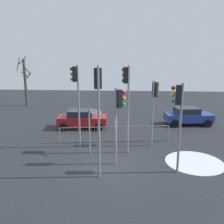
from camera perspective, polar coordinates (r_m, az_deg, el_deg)
name	(u,v)px	position (r m, az deg, el deg)	size (l,w,h in m)	color
ground_plane	(111,165)	(12.38, -0.15, -12.95)	(60.00, 60.00, 0.00)	#26282D
traffic_light_rear_left	(76,88)	(14.13, -8.78, 5.83)	(0.55, 0.37, 5.08)	slate
traffic_light_foreground_right	(155,99)	(14.50, 10.43, 3.27)	(0.46, 0.48, 4.14)	slate
traffic_light_mid_left	(98,98)	(10.23, -3.44, 3.56)	(0.37, 0.56, 5.12)	slate
traffic_light_foreground_left	(119,109)	(11.65, 1.66, 0.73)	(0.54, 0.39, 4.02)	slate
traffic_light_rear_right	(127,90)	(13.14, 3.62, 5.41)	(0.47, 0.46, 5.07)	slate
traffic_light_mid_right	(178,108)	(11.12, 15.90, 0.95)	(0.55, 0.37, 4.35)	slate
direction_sign_post	(90,127)	(13.36, -5.33, -3.61)	(0.75, 0.32, 2.88)	slate
pedestrian_guard_railing	(115,134)	(15.47, 0.74, -5.41)	(7.23, 1.14, 1.07)	slate
car_blue_mid	(188,116)	(20.53, 18.08, -0.89)	(3.96, 2.28, 1.47)	navy
car_red_trailing	(82,119)	(18.70, -7.37, -1.64)	(3.92, 2.16, 1.47)	maroon
bare_tree_left	(25,81)	(29.15, -20.53, 7.14)	(1.47, 1.47, 5.78)	#473828
snow_patch_kerb	(194,162)	(13.45, 19.55, -11.53)	(3.07, 3.07, 0.01)	silver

